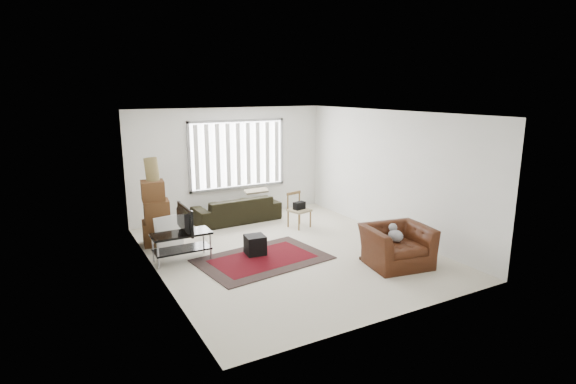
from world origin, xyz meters
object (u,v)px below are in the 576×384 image
side_chair (299,208)px  armchair (397,243)px  tv_stand (182,240)px  moving_boxes (156,215)px  sofa (237,205)px

side_chair → armchair: (0.39, -2.87, -0.03)m
tv_stand → moving_boxes: bearing=99.8°
sofa → armchair: bearing=108.2°
sofa → armchair: (1.46, -3.99, 0.02)m
moving_boxes → side_chair: bearing=-6.8°
tv_stand → sofa: size_ratio=0.52×
moving_boxes → armchair: (3.54, -3.24, -0.20)m
tv_stand → armchair: armchair is taller
moving_boxes → side_chair: 3.18m
tv_stand → sofa: bearing=45.1°
tv_stand → sofa: sofa is taller
tv_stand → moving_boxes: (-0.20, 1.15, 0.23)m
tv_stand → side_chair: size_ratio=1.33×
tv_stand → side_chair: 3.06m
side_chair → sofa: bearing=120.9°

